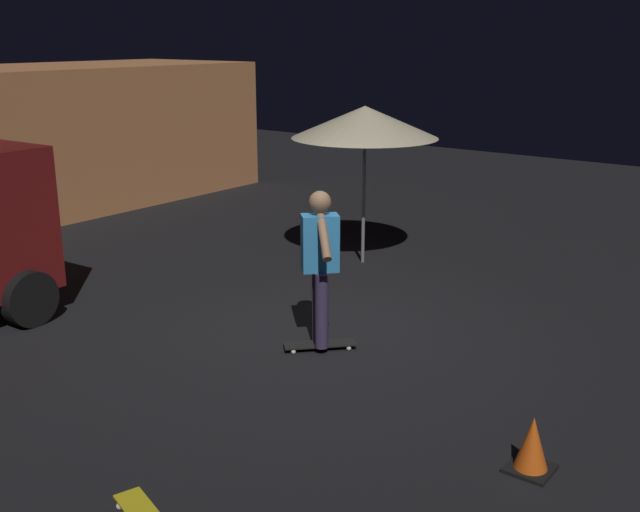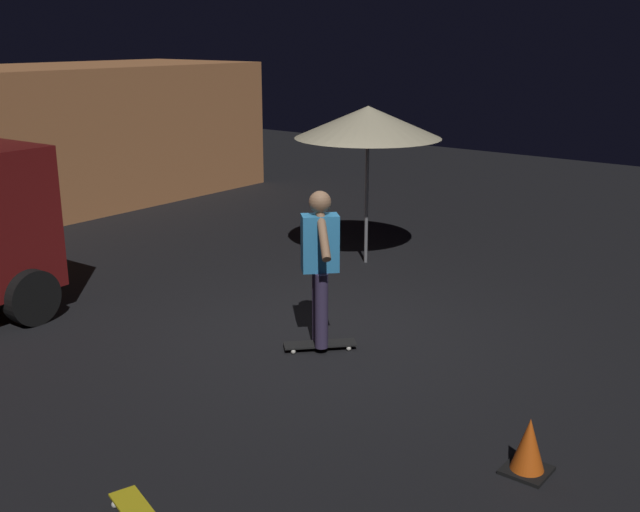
% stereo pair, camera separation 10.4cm
% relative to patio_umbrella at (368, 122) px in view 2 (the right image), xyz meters
% --- Properties ---
extents(ground_plane, '(28.00, 28.00, 0.00)m').
position_rel_patio_umbrella_xyz_m(ground_plane, '(-2.67, -1.31, -2.07)').
color(ground_plane, black).
extents(patio_umbrella, '(2.10, 2.10, 2.30)m').
position_rel_patio_umbrella_xyz_m(patio_umbrella, '(0.00, 0.00, 0.00)').
color(patio_umbrella, slate).
rests_on(patio_umbrella, ground_plane).
extents(skateboard_ridden, '(0.70, 0.68, 0.07)m').
position_rel_patio_umbrella_xyz_m(skateboard_ridden, '(-2.99, -1.48, -2.02)').
color(skateboard_ridden, black).
rests_on(skateboard_ridden, ground_plane).
extents(skater, '(0.74, 0.77, 1.67)m').
position_rel_patio_umbrella_xyz_m(skater, '(-2.99, -1.48, -1.04)').
color(skater, '#382D4C').
rests_on(skater, skateboard_ridden).
extents(traffic_cone, '(0.34, 0.34, 0.46)m').
position_rel_patio_umbrella_xyz_m(traffic_cone, '(-3.89, -4.22, -1.86)').
color(traffic_cone, black).
rests_on(traffic_cone, ground_plane).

